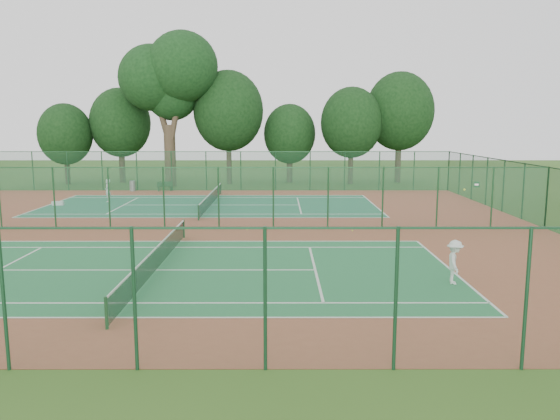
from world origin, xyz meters
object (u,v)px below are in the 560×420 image
object	(u,v)px
trash_bin	(133,186)
big_tree	(169,77)
player_near	(455,262)
player_far	(108,191)
kit_bag	(58,203)
bench	(165,186)

from	to	relation	value
trash_bin	big_tree	bearing A→B (deg)	59.19
player_near	player_far	world-z (taller)	player_far
kit_bag	bench	bearing A→B (deg)	53.89
trash_bin	bench	bearing A→B (deg)	-0.01
player_near	trash_bin	size ratio (longest dim) A/B	1.78
player_far	kit_bag	bearing A→B (deg)	-70.78
bench	kit_bag	bearing A→B (deg)	-147.16
player_near	player_far	xyz separation A→B (m)	(-19.44, 21.62, 0.04)
player_near	kit_bag	bearing A→B (deg)	59.90
bench	kit_bag	size ratio (longest dim) A/B	1.77
player_far	big_tree	xyz separation A→B (m)	(2.70, 11.28, 9.33)
trash_bin	bench	distance (m)	2.85
player_near	big_tree	world-z (taller)	big_tree
trash_bin	big_tree	xyz separation A→B (m)	(2.65, 4.45, 9.75)
player_far	kit_bag	size ratio (longest dim) A/B	2.15
player_far	big_tree	bearing A→B (deg)	155.40
player_near	bench	bearing A→B (deg)	41.39
player_far	kit_bag	distance (m)	3.66
trash_bin	kit_bag	bearing A→B (deg)	-109.97
player_far	kit_bag	world-z (taller)	player_far
player_far	big_tree	distance (m)	14.89
player_near	player_far	size ratio (longest dim) A/B	0.95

